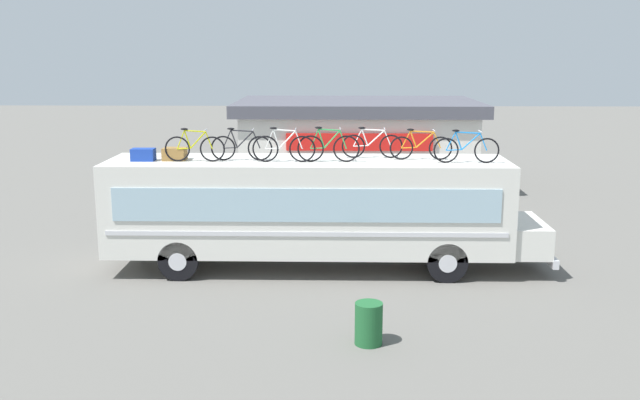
{
  "coord_description": "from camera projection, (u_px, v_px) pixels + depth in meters",
  "views": [
    {
      "loc": [
        0.78,
        -19.38,
        6.05
      ],
      "look_at": [
        0.35,
        0.0,
        1.97
      ],
      "focal_mm": 40.05,
      "sensor_mm": 36.0,
      "label": 1
    }
  ],
  "objects": [
    {
      "name": "rooftop_bicycle_5",
      "position": [
        372.0,
        145.0,
        19.89
      ],
      "size": [
        1.71,
        0.44,
        0.87
      ],
      "color": "black",
      "rests_on": "bus"
    },
    {
      "name": "luggage_bag_1",
      "position": [
        143.0,
        155.0,
        19.43
      ],
      "size": [
        0.62,
        0.39,
        0.34
      ],
      "primitive_type": "cube",
      "color": "#193899",
      "rests_on": "bus"
    },
    {
      "name": "rooftop_bicycle_7",
      "position": [
        466.0,
        149.0,
        19.0
      ],
      "size": [
        1.76,
        0.44,
        0.9
      ],
      "color": "black",
      "rests_on": "bus"
    },
    {
      "name": "roadside_building",
      "position": [
        357.0,
        142.0,
        32.38
      ],
      "size": [
        10.74,
        7.0,
        3.83
      ],
      "color": "silver",
      "rests_on": "ground"
    },
    {
      "name": "rooftop_bicycle_2",
      "position": [
        241.0,
        147.0,
        19.42
      ],
      "size": [
        1.69,
        0.44,
        0.9
      ],
      "color": "black",
      "rests_on": "bus"
    },
    {
      "name": "rooftop_bicycle_3",
      "position": [
        284.0,
        148.0,
        19.16
      ],
      "size": [
        1.71,
        0.44,
        0.95
      ],
      "color": "black",
      "rests_on": "bus"
    },
    {
      "name": "trash_bin",
      "position": [
        369.0,
        324.0,
        14.9
      ],
      "size": [
        0.58,
        0.58,
        0.9
      ],
      "primitive_type": "cylinder",
      "color": "#1E592D",
      "rests_on": "ground"
    },
    {
      "name": "bus",
      "position": [
        314.0,
        207.0,
        19.85
      ],
      "size": [
        12.2,
        2.66,
        3.09
      ],
      "color": "silver",
      "rests_on": "ground"
    },
    {
      "name": "rooftop_bicycle_6",
      "position": [
        421.0,
        147.0,
        19.56
      ],
      "size": [
        1.72,
        0.44,
        0.86
      ],
      "color": "black",
      "rests_on": "bus"
    },
    {
      "name": "rooftop_bicycle_1",
      "position": [
        195.0,
        148.0,
        19.24
      ],
      "size": [
        1.64,
        0.44,
        0.91
      ],
      "color": "black",
      "rests_on": "bus"
    },
    {
      "name": "rooftop_bicycle_4",
      "position": [
        328.0,
        147.0,
        19.18
      ],
      "size": [
        1.69,
        0.44,
        0.96
      ],
      "color": "black",
      "rests_on": "bus"
    },
    {
      "name": "ground_plane",
      "position": [
        308.0,
        268.0,
        20.22
      ],
      "size": [
        120.0,
        120.0,
        0.0
      ],
      "primitive_type": "plane",
      "color": "#605E59"
    },
    {
      "name": "luggage_bag_2",
      "position": [
        175.0,
        154.0,
        19.55
      ],
      "size": [
        0.61,
        0.51,
        0.34
      ],
      "primitive_type": "cube",
      "color": "olive",
      "rests_on": "bus"
    }
  ]
}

